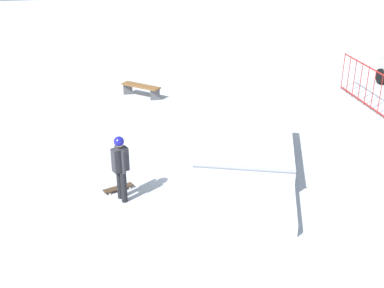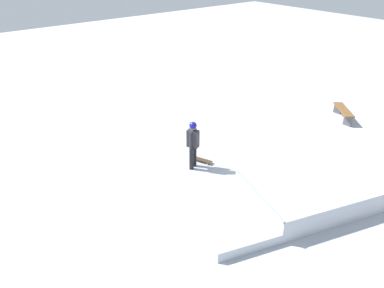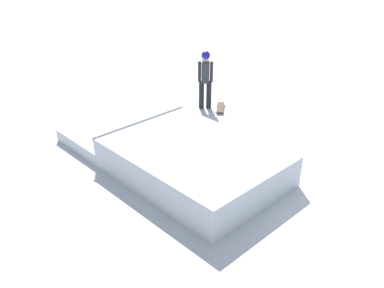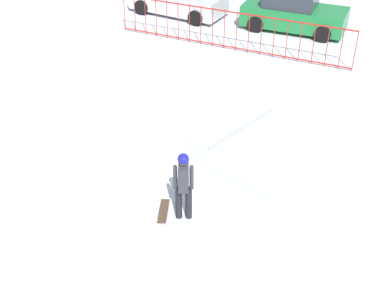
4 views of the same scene
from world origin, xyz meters
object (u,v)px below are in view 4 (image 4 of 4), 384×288
at_px(skater, 183,182).
at_px(parked_car_green, 293,12).
at_px(skate_ramp, 204,123).
at_px(skateboard, 164,211).

height_order(skater, parked_car_green, skater).
xyz_separation_m(skate_ramp, skater, (1.11, -3.44, 0.69)).
bearing_deg(skate_ramp, parked_car_green, 108.21).
height_order(skate_ramp, skater, skater).
relative_size(skateboard, parked_car_green, 0.19).
bearing_deg(skater, skate_ramp, 173.11).
relative_size(skater, skateboard, 2.11).
xyz_separation_m(skate_ramp, parked_car_green, (-0.13, 8.77, 0.41)).
distance_m(skate_ramp, skateboard, 3.61).
relative_size(skater, parked_car_green, 0.41).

